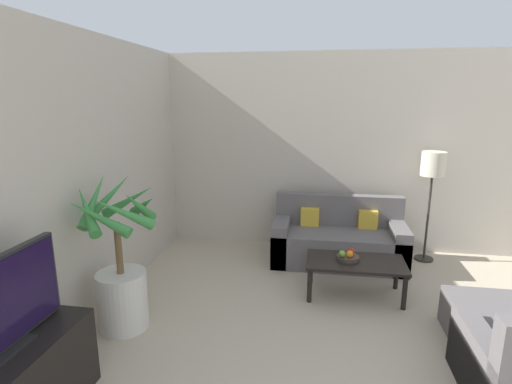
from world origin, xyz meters
TOP-DOWN VIEW (x-y plane):
  - wall_back at (0.00, 6.30)m, footprint 8.05×0.06m
  - wall_left at (-3.25, 3.14)m, footprint 0.06×7.87m
  - potted_palm at (-2.84, 3.83)m, footprint 0.79×0.79m
  - sofa_loveseat at (-0.82, 5.73)m, footprint 1.67×0.77m
  - floor_lamp at (0.32, 5.97)m, footprint 0.30×0.30m
  - coffee_table at (-0.67, 4.81)m, footprint 1.04×0.55m
  - fruit_bowl at (-0.75, 4.85)m, footprint 0.24×0.24m
  - apple_red at (-0.72, 4.90)m, footprint 0.07×0.07m
  - apple_green at (-0.82, 4.80)m, footprint 0.07×0.07m
  - orange_fruit at (-0.74, 4.81)m, footprint 0.07×0.07m
  - ottoman at (0.43, 4.19)m, footprint 0.66×0.55m

SIDE VIEW (x-z plane):
  - ottoman at x=0.43m, z-range 0.00..0.35m
  - sofa_loveseat at x=-0.82m, z-range -0.13..0.71m
  - coffee_table at x=-0.67m, z-range 0.15..0.54m
  - fruit_bowl at x=-0.75m, z-range 0.40..0.44m
  - apple_red at x=-0.72m, z-range 0.44..0.51m
  - apple_green at x=-0.82m, z-range 0.44..0.51m
  - orange_fruit at x=-0.74m, z-range 0.44..0.51m
  - potted_palm at x=-2.84m, z-range -0.19..1.25m
  - floor_lamp at x=0.32m, z-range 0.48..1.92m
  - wall_back at x=0.00m, z-range 0.00..2.70m
  - wall_left at x=-3.25m, z-range 0.00..2.70m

